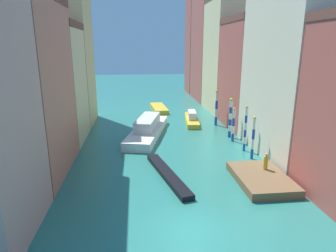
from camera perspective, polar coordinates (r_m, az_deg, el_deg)
ground_plane at (r=40.93m, az=-1.86°, el=0.25°), size 154.00×154.00×0.00m
building_left_1 at (r=26.61m, az=-26.81°, el=6.80°), size 6.49×10.39×14.82m
building_left_2 at (r=35.34m, az=-21.66°, el=7.74°), size 6.49×7.88×13.22m
building_left_3 at (r=43.02m, az=-19.25°, el=13.08°), size 6.49×8.02×19.12m
building_right_1 at (r=30.94m, az=23.96°, el=12.79°), size 6.49×12.15×19.87m
building_right_2 at (r=40.84m, az=15.96°, el=9.88°), size 6.49×9.70×14.32m
building_right_3 at (r=50.16m, az=11.76°, el=13.23°), size 6.49×10.42×18.17m
building_right_4 at (r=60.91m, az=8.55°, el=15.59°), size 6.49×11.81×22.22m
building_right_5 at (r=70.42m, az=6.47°, el=15.69°), size 6.49×7.23×22.46m
waterfront_dock at (r=25.04m, az=17.74°, el=-9.72°), size 3.96×6.03×0.66m
person_on_dock at (r=25.80m, az=18.54°, el=-6.67°), size 0.36×0.36×1.42m
mooring_pole_0 at (r=29.15m, az=16.30°, el=-2.16°), size 0.29×0.29×4.26m
mooring_pole_1 at (r=31.13m, az=14.88°, el=-0.42°), size 0.28×0.28×4.82m
mooring_pole_2 at (r=34.13m, az=12.66°, el=0.34°), size 0.33×0.33×3.95m
mooring_pole_3 at (r=35.55m, az=12.08°, el=1.66°), size 0.39×0.39×4.77m
mooring_pole_4 at (r=40.70m, az=9.43°, el=3.62°), size 0.38×0.38×4.94m
vaporetto_white at (r=35.94m, az=-3.99°, el=-0.52°), size 6.09×13.11×2.28m
gondola_black at (r=24.83m, az=-0.10°, el=-9.43°), size 3.05×8.78×0.44m
motorboat_0 at (r=42.19m, az=4.68°, el=1.44°), size 2.58×7.91×1.65m
motorboat_1 at (r=50.16m, az=-1.80°, el=3.47°), size 2.74×7.47×0.71m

